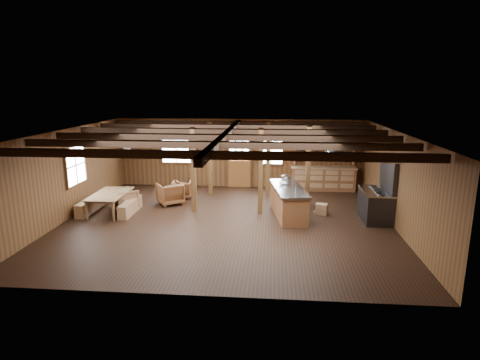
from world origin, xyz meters
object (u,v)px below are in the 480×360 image
object	(u,v)px
kitchen_island	(288,201)
dining_table	(111,203)
commercial_range	(377,200)
armchair_b	(182,189)
armchair_c	(124,199)
armchair_a	(170,194)

from	to	relation	value
kitchen_island	dining_table	world-z (taller)	kitchen_island
commercial_range	armchair_b	distance (m)	6.94
commercial_range	dining_table	size ratio (longest dim) A/B	1.08
kitchen_island	dining_table	bearing A→B (deg)	172.56
armchair_b	commercial_range	bearing A→B (deg)	157.97
kitchen_island	armchair_c	xyz separation A→B (m)	(-5.52, 0.21, -0.13)
kitchen_island	commercial_range	size ratio (longest dim) A/B	1.31
kitchen_island	armchair_b	xyz separation A→B (m)	(-3.90, 1.80, -0.16)
armchair_a	armchair_c	xyz separation A→B (m)	(-1.40, -0.76, -0.03)
dining_table	armchair_b	size ratio (longest dim) A/B	2.64
kitchen_island	dining_table	size ratio (longest dim) A/B	1.41
dining_table	armchair_a	distance (m)	2.04
dining_table	armchair_c	world-z (taller)	armchair_c
commercial_range	armchair_c	size ratio (longest dim) A/B	2.57
dining_table	kitchen_island	bearing A→B (deg)	-88.74
dining_table	armchair_a	size ratio (longest dim) A/B	2.22
kitchen_island	armchair_c	world-z (taller)	kitchen_island
armchair_c	dining_table	bearing A→B (deg)	96.40
kitchen_island	armchair_b	bearing A→B (deg)	145.95
armchair_a	armchair_c	bearing A→B (deg)	-5.09
armchair_c	commercial_range	bearing A→B (deg)	-139.62
kitchen_island	armchair_b	distance (m)	4.30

